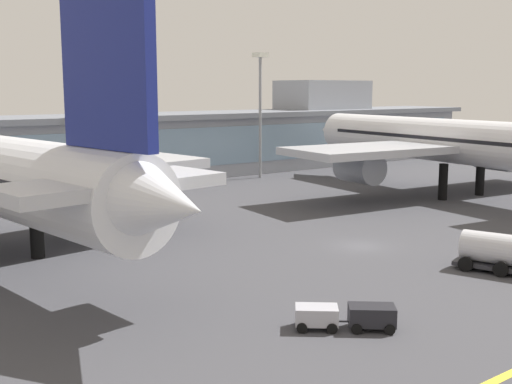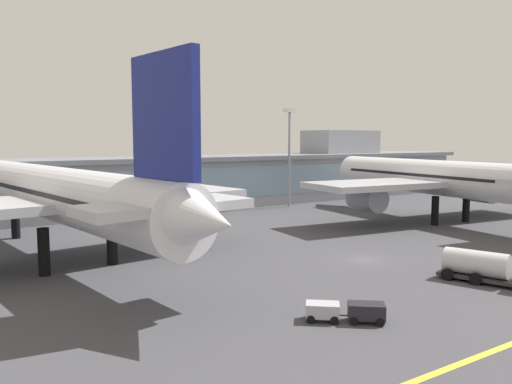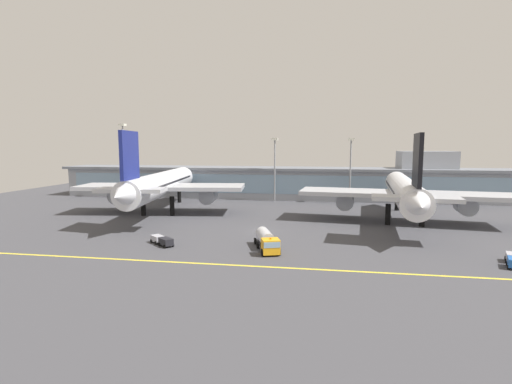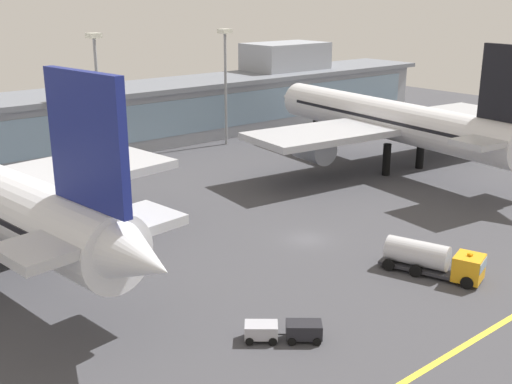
{
  "view_description": "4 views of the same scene",
  "coord_description": "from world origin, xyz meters",
  "px_view_note": "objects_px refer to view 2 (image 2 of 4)",
  "views": [
    {
      "loc": [
        -40.04,
        -37.55,
        13.43
      ],
      "look_at": [
        -0.62,
        14.08,
        3.0
      ],
      "focal_mm": 45.03,
      "sensor_mm": 36.0,
      "label": 1
    },
    {
      "loc": [
        -40.19,
        -39.62,
        13.1
      ],
      "look_at": [
        -7.19,
        10.46,
        6.91
      ],
      "focal_mm": 36.25,
      "sensor_mm": 36.0,
      "label": 2
    },
    {
      "loc": [
        10.8,
        -72.3,
        16.44
      ],
      "look_at": [
        -2.16,
        6.22,
        6.91
      ],
      "focal_mm": 26.78,
      "sensor_mm": 36.0,
      "label": 3
    },
    {
      "loc": [
        -42.3,
        -42.83,
        24.04
      ],
      "look_at": [
        -4.19,
        3.07,
        5.22
      ],
      "focal_mm": 43.99,
      "sensor_mm": 36.0,
      "label": 4
    }
  ],
  "objects_px": {
    "apron_light_mast_centre": "(289,141)",
    "airliner_near_left": "(65,197)",
    "fuel_tanker_truck": "(495,268)",
    "apron_light_mast_west": "(182,140)",
    "airliner_near_right": "(437,179)",
    "baggage_tug_near": "(346,311)"
  },
  "relations": [
    {
      "from": "apron_light_mast_centre",
      "to": "airliner_near_left",
      "type": "bearing_deg",
      "value": -153.27
    },
    {
      "from": "fuel_tanker_truck",
      "to": "apron_light_mast_west",
      "type": "relative_size",
      "value": 0.49
    },
    {
      "from": "apron_light_mast_centre",
      "to": "airliner_near_right",
      "type": "bearing_deg",
      "value": -70.77
    },
    {
      "from": "baggage_tug_near",
      "to": "apron_light_mast_west",
      "type": "bearing_deg",
      "value": 116.99
    },
    {
      "from": "airliner_near_left",
      "to": "apron_light_mast_west",
      "type": "xyz_separation_m",
      "value": [
        25.19,
        25.07,
        5.73
      ]
    },
    {
      "from": "airliner_near_left",
      "to": "apron_light_mast_centre",
      "type": "height_order",
      "value": "airliner_near_left"
    },
    {
      "from": "baggage_tug_near",
      "to": "apron_light_mast_west",
      "type": "xyz_separation_m",
      "value": [
        12.74,
        54.13,
        12.02
      ]
    },
    {
      "from": "fuel_tanker_truck",
      "to": "apron_light_mast_west",
      "type": "height_order",
      "value": "apron_light_mast_west"
    },
    {
      "from": "fuel_tanker_truck",
      "to": "apron_light_mast_centre",
      "type": "relative_size",
      "value": 0.5
    },
    {
      "from": "airliner_near_right",
      "to": "apron_light_mast_centre",
      "type": "bearing_deg",
      "value": 25.71
    },
    {
      "from": "airliner_near_left",
      "to": "fuel_tanker_truck",
      "type": "xyz_separation_m",
      "value": [
        30.27,
        -29.38,
        -5.58
      ]
    },
    {
      "from": "airliner_near_left",
      "to": "apron_light_mast_centre",
      "type": "relative_size",
      "value": 3.01
    },
    {
      "from": "fuel_tanker_truck",
      "to": "apron_light_mast_west",
      "type": "xyz_separation_m",
      "value": [
        -5.08,
        54.45,
        11.31
      ]
    },
    {
      "from": "baggage_tug_near",
      "to": "apron_light_mast_centre",
      "type": "height_order",
      "value": "apron_light_mast_centre"
    },
    {
      "from": "baggage_tug_near",
      "to": "apron_light_mast_west",
      "type": "relative_size",
      "value": 0.28
    },
    {
      "from": "airliner_near_right",
      "to": "baggage_tug_near",
      "type": "distance_m",
      "value": 51.5
    },
    {
      "from": "baggage_tug_near",
      "to": "apron_light_mast_centre",
      "type": "distance_m",
      "value": 64.28
    },
    {
      "from": "baggage_tug_near",
      "to": "apron_light_mast_west",
      "type": "height_order",
      "value": "apron_light_mast_west"
    },
    {
      "from": "fuel_tanker_truck",
      "to": "apron_light_mast_centre",
      "type": "xyz_separation_m",
      "value": [
        16.85,
        53.11,
        11.25
      ]
    },
    {
      "from": "airliner_near_left",
      "to": "baggage_tug_near",
      "type": "distance_m",
      "value": 32.24
    },
    {
      "from": "apron_light_mast_west",
      "to": "apron_light_mast_centre",
      "type": "height_order",
      "value": "apron_light_mast_west"
    },
    {
      "from": "fuel_tanker_truck",
      "to": "apron_light_mast_centre",
      "type": "height_order",
      "value": "apron_light_mast_centre"
    }
  ]
}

